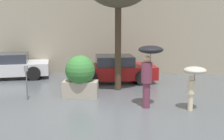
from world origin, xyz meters
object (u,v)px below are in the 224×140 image
object	(u,v)px
parked_car_near	(114,69)
parked_car_far	(11,66)
person_child	(194,76)
parking_meter	(26,75)
planter_box	(80,75)
person_adult	(149,63)

from	to	relation	value
parked_car_near	parked_car_far	bearing A→B (deg)	73.88
person_child	parking_meter	size ratio (longest dim) A/B	1.12
person_child	parking_meter	bearing A→B (deg)	153.05
planter_box	parked_car_near	distance (m)	3.07
planter_box	parking_meter	bearing A→B (deg)	-164.72
person_child	parked_car_far	size ratio (longest dim) A/B	0.35
person_adult	parked_car_far	xyz separation A→B (m)	(-6.60, 4.68, -0.90)
person_adult	parking_meter	distance (m)	4.44
person_adult	parked_car_far	size ratio (longest dim) A/B	0.50
person_child	parked_car_near	world-z (taller)	person_child
planter_box	parked_car_far	xyz separation A→B (m)	(-4.13, 3.49, -0.26)
parked_car_near	parking_meter	world-z (taller)	parking_meter
planter_box	parked_car_far	world-z (taller)	planter_box
person_child	parked_car_near	size ratio (longest dim) A/B	0.35
planter_box	person_adult	bearing A→B (deg)	-25.75
person_adult	person_child	distance (m)	1.48
parked_car_near	parking_meter	size ratio (longest dim) A/B	3.20
planter_box	parking_meter	size ratio (longest dim) A/B	1.26
person_child	parked_car_far	xyz separation A→B (m)	(-8.02, 4.94, -0.55)
person_adult	planter_box	bearing A→B (deg)	113.92
planter_box	parking_meter	xyz separation A→B (m)	(-1.88, -0.51, 0.06)
planter_box	parked_car_far	distance (m)	5.41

